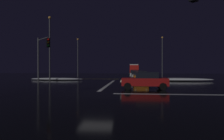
# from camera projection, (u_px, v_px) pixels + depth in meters

# --- Properties ---
(ground) EXTENTS (120.00, 120.00, 0.10)m
(ground) POSITION_uv_depth(u_px,v_px,m) (96.00, 94.00, 15.03)
(ground) COLOR black
(stop_line_north) EXTENTS (0.35, 14.66, 0.01)m
(stop_line_north) POSITION_uv_depth(u_px,v_px,m) (109.00, 84.00, 23.54)
(stop_line_north) COLOR white
(stop_line_north) RESTS_ON ground
(centre_line_ns) EXTENTS (22.00, 0.15, 0.01)m
(centre_line_ns) POSITION_uv_depth(u_px,v_px,m) (116.00, 79.00, 35.09)
(centre_line_ns) COLOR yellow
(centre_line_ns) RESTS_ON ground
(crosswalk_bar_east) EXTENTS (14.66, 0.40, 0.01)m
(crosswalk_bar_east) POSITION_uv_depth(u_px,v_px,m) (215.00, 95.00, 14.22)
(crosswalk_bar_east) COLOR white
(crosswalk_bar_east) RESTS_ON ground
(snow_bank_left_curb) EXTENTS (8.60, 1.50, 0.37)m
(snow_bank_left_curb) POSITION_uv_depth(u_px,v_px,m) (57.00, 79.00, 31.97)
(snow_bank_left_curb) COLOR white
(snow_bank_left_curb) RESTS_ON ground
(snow_bank_right_curb) EXTENTS (10.87, 1.50, 0.48)m
(snow_bank_right_curb) POSITION_uv_depth(u_px,v_px,m) (176.00, 80.00, 29.45)
(snow_bank_right_curb) COLOR white
(snow_bank_right_curb) RESTS_ON ground
(sedan_orange) EXTENTS (2.02, 4.33, 1.57)m
(sedan_orange) POSITION_uv_depth(u_px,v_px,m) (140.00, 77.00, 26.10)
(sedan_orange) COLOR #C66014
(sedan_orange) RESTS_ON ground
(sedan_gray) EXTENTS (2.02, 4.33, 1.57)m
(sedan_gray) POSITION_uv_depth(u_px,v_px,m) (137.00, 75.00, 31.87)
(sedan_gray) COLOR slate
(sedan_gray) RESTS_ON ground
(sedan_silver) EXTENTS (2.02, 4.33, 1.57)m
(sedan_silver) POSITION_uv_depth(u_px,v_px,m) (135.00, 74.00, 38.05)
(sedan_silver) COLOR #B7B7BC
(sedan_silver) RESTS_ON ground
(sedan_blue) EXTENTS (2.02, 4.33, 1.57)m
(sedan_blue) POSITION_uv_depth(u_px,v_px,m) (135.00, 73.00, 43.63)
(sedan_blue) COLOR navy
(sedan_blue) RESTS_ON ground
(sedan_white) EXTENTS (2.02, 4.33, 1.57)m
(sedan_white) POSITION_uv_depth(u_px,v_px,m) (135.00, 73.00, 49.81)
(sedan_white) COLOR silver
(sedan_white) RESTS_ON ground
(box_truck) EXTENTS (2.68, 8.28, 3.08)m
(box_truck) POSITION_uv_depth(u_px,v_px,m) (134.00, 69.00, 57.32)
(box_truck) COLOR red
(box_truck) RESTS_ON ground
(sedan_red_crossing) EXTENTS (4.33, 2.02, 1.57)m
(sedan_red_crossing) POSITION_uv_depth(u_px,v_px,m) (145.00, 80.00, 18.30)
(sedan_red_crossing) COLOR maroon
(sedan_red_crossing) RESTS_ON ground
(traffic_signal_nw) EXTENTS (2.55, 2.55, 5.74)m
(traffic_signal_nw) POSITION_uv_depth(u_px,v_px,m) (42.00, 52.00, 23.66)
(traffic_signal_nw) COLOR #4C4C51
(traffic_signal_nw) RESTS_ON ground
(streetlamp_left_far) EXTENTS (0.44, 0.44, 8.88)m
(streetlamp_left_far) POSITION_uv_depth(u_px,v_px,m) (78.00, 55.00, 45.91)
(streetlamp_left_far) COLOR #424247
(streetlamp_left_far) RESTS_ON ground
(streetlamp_right_far) EXTENTS (0.44, 0.44, 9.00)m
(streetlamp_right_far) POSITION_uv_depth(u_px,v_px,m) (162.00, 54.00, 44.09)
(streetlamp_right_far) COLOR #424247
(streetlamp_right_far) RESTS_ON ground
(streetlamp_left_near) EXTENTS (0.44, 0.44, 9.83)m
(streetlamp_left_near) POSITION_uv_depth(u_px,v_px,m) (50.00, 44.00, 29.97)
(streetlamp_left_near) COLOR #424247
(streetlamp_left_near) RESTS_ON ground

